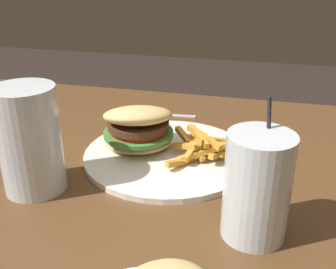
% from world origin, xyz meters
% --- Properties ---
extents(meal_plate_near, '(0.29, 0.29, 0.10)m').
position_xyz_m(meal_plate_near, '(-0.07, -0.19, 0.78)').
color(meal_plate_near, white).
rests_on(meal_plate_near, dining_table).
extents(beer_glass, '(0.09, 0.09, 0.16)m').
position_xyz_m(beer_glass, '(0.07, -0.05, 0.82)').
color(beer_glass, silver).
rests_on(beer_glass, dining_table).
extents(juice_glass, '(0.08, 0.08, 0.17)m').
position_xyz_m(juice_glass, '(-0.25, -0.02, 0.81)').
color(juice_glass, silver).
rests_on(juice_glass, dining_table).
extents(spoon, '(0.16, 0.04, 0.01)m').
position_xyz_m(spoon, '(0.02, -0.37, 0.75)').
color(spoon, silver).
rests_on(spoon, dining_table).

